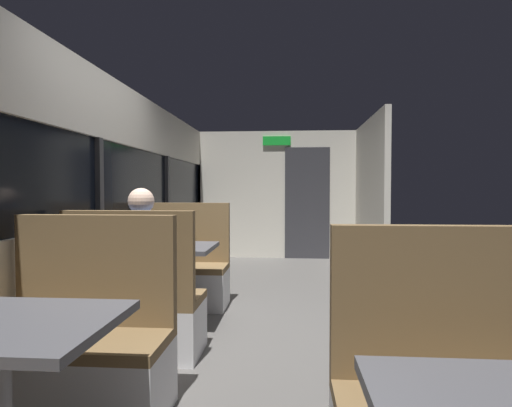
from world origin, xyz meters
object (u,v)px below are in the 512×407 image
bench_near_window_facing_entry (83,356)px  bench_mid_window_facing_end (137,312)px  bench_mid_window_facing_entry (183,275)px  seated_passenger (140,283)px  dining_table_mid_window (164,257)px

bench_near_window_facing_entry → bench_mid_window_facing_end: size_ratio=1.00×
bench_mid_window_facing_end → bench_mid_window_facing_entry: bearing=90.0°
bench_mid_window_facing_entry → bench_mid_window_facing_end: bearing=-90.0°
bench_near_window_facing_entry → seated_passenger: size_ratio=0.87×
seated_passenger → bench_mid_window_facing_end: bearing=-90.0°
bench_mid_window_facing_entry → seated_passenger: seated_passenger is taller
dining_table_mid_window → bench_mid_window_facing_end: bearing=-90.0°
bench_near_window_facing_entry → dining_table_mid_window: bench_near_window_facing_entry is taller
bench_near_window_facing_entry → bench_mid_window_facing_entry: size_ratio=1.00×
bench_mid_window_facing_end → seated_passenger: bearing=90.0°
bench_near_window_facing_entry → seated_passenger: 0.94m
bench_near_window_facing_entry → dining_table_mid_window: (0.00, 1.54, 0.31)m
bench_near_window_facing_entry → dining_table_mid_window: bearing=90.0°
bench_near_window_facing_entry → seated_passenger: bearing=90.0°
bench_near_window_facing_entry → bench_mid_window_facing_entry: 2.24m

